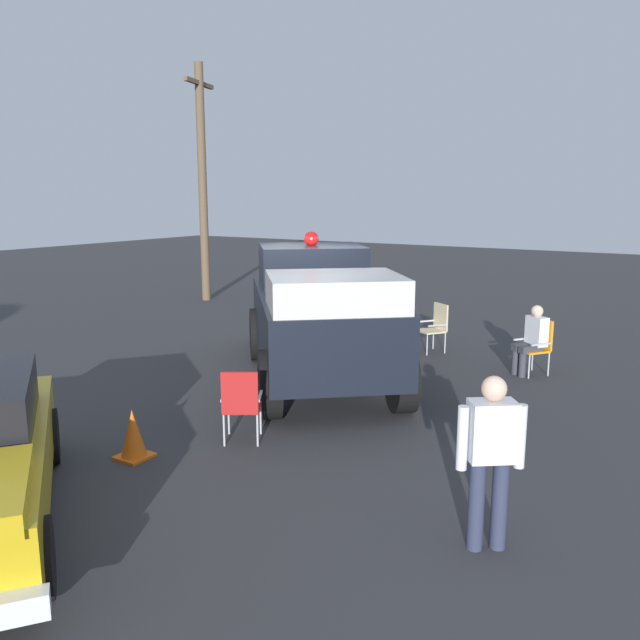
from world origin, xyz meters
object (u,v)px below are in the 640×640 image
lawn_chair_by_car (241,401)px  lawn_chair_spare (436,324)px  vintage_fire_truck (318,313)px  lawn_chair_near_truck (537,342)px  spectator_standing (491,451)px  utility_pole (202,180)px  traffic_cone (133,435)px  spectator_seated (532,337)px

lawn_chair_by_car → lawn_chair_spare: 6.20m
vintage_fire_truck → lawn_chair_by_car: bearing=103.9°
vintage_fire_truck → lawn_chair_near_truck: bearing=-143.7°
lawn_chair_by_car → spectator_standing: size_ratio=0.61×
lawn_chair_spare → spectator_standing: bearing=115.4°
lawn_chair_near_truck → lawn_chair_spare: (2.24, -0.62, 0.00)m
vintage_fire_truck → spectator_standing: size_ratio=3.55×
lawn_chair_near_truck → utility_pole: utility_pole is taller
vintage_fire_truck → traffic_cone: bearing=89.1°
spectator_standing → traffic_cone: spectator_standing is taller
lawn_chair_near_truck → lawn_chair_spare: same height
lawn_chair_spare → spectator_seated: 2.28m
vintage_fire_truck → traffic_cone: size_ratio=9.37×
spectator_seated → spectator_standing: bearing=100.6°
lawn_chair_by_car → lawn_chair_spare: same height
lawn_chair_by_car → spectator_seated: 5.97m
lawn_chair_by_car → spectator_seated: bearing=-113.7°
spectator_standing → vintage_fire_truck: bearing=-42.5°
lawn_chair_by_car → spectator_seated: spectator_seated is taller
lawn_chair_near_truck → utility_pole: bearing=-16.4°
utility_pole → spectator_standing: bearing=141.4°
lawn_chair_by_car → spectator_standing: 3.69m
vintage_fire_truck → utility_pole: size_ratio=0.84×
spectator_seated → spectator_standing: spectator_standing is taller
traffic_cone → spectator_standing: bearing=-176.5°
utility_pole → traffic_cone: size_ratio=11.22×
spectator_seated → lawn_chair_near_truck: bearing=-126.7°
vintage_fire_truck → spectator_seated: size_ratio=4.61×
spectator_standing → traffic_cone: (4.43, 0.27, -0.66)m
vintage_fire_truck → lawn_chair_spare: bearing=-108.7°
lawn_chair_near_truck → traffic_cone: size_ratio=1.61×
lawn_chair_near_truck → vintage_fire_truck: bearing=36.3°
vintage_fire_truck → lawn_chair_near_truck: (-3.26, -2.40, -0.61)m
lawn_chair_near_truck → lawn_chair_spare: size_ratio=1.00×
spectator_seated → traffic_cone: 7.33m
traffic_cone → lawn_chair_near_truck: bearing=-116.6°
lawn_chair_near_truck → spectator_standing: (-1.10, 6.39, 0.37)m
lawn_chair_spare → spectator_seated: (-2.16, 0.73, 0.11)m
lawn_chair_near_truck → lawn_chair_by_car: 6.10m
vintage_fire_truck → traffic_cone: (0.07, 4.26, -0.89)m
spectator_seated → utility_pole: size_ratio=0.18×
lawn_chair_spare → utility_pole: utility_pole is taller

